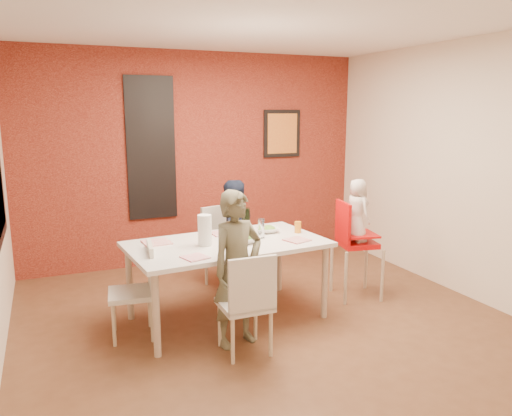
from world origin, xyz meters
name	(u,v)px	position (x,y,z in m)	size (l,w,h in m)	color
ground	(268,323)	(0.00, 0.00, 0.00)	(4.50, 4.50, 0.00)	brown
ceiling	(270,21)	(0.00, 0.00, 2.70)	(4.50, 4.50, 0.02)	white
wall_back	(197,158)	(0.00, 2.25, 1.35)	(4.50, 0.02, 2.70)	beige
wall_front	(463,242)	(0.00, -2.25, 1.35)	(4.50, 0.02, 2.70)	beige
wall_right	(461,169)	(2.25, 0.00, 1.35)	(0.02, 4.50, 2.70)	beige
brick_accent_wall	(198,159)	(0.00, 2.23, 1.35)	(4.50, 0.02, 2.70)	maroon
glassblock_strip	(151,148)	(-0.60, 2.21, 1.50)	(0.55, 0.03, 1.70)	silver
glassblock_surround	(151,148)	(-0.60, 2.21, 1.50)	(0.60, 0.03, 1.76)	black
art_print_frame	(282,134)	(1.20, 2.21, 1.65)	(0.54, 0.03, 0.64)	black
art_print_canvas	(282,134)	(1.20, 2.19, 1.65)	(0.44, 0.01, 0.54)	orange
dining_table	(227,249)	(-0.31, 0.26, 0.69)	(1.90, 1.17, 0.76)	white
chair_near	(248,299)	(-0.41, -0.50, 0.48)	(0.40, 0.40, 0.86)	beige
chair_far	(223,242)	(-0.03, 1.18, 0.50)	(0.51, 0.51, 0.90)	beige
chair_left	(140,285)	(-1.14, 0.21, 0.47)	(0.43, 0.43, 0.84)	beige
high_chair	(353,240)	(1.10, 0.27, 0.62)	(0.51, 0.51, 1.04)	red
child_near	(237,269)	(-0.41, -0.27, 0.67)	(0.49, 0.32, 1.33)	brown
child_far	(232,236)	(-0.01, 0.95, 0.62)	(0.60, 0.47, 1.24)	black
toddler	(357,210)	(1.13, 0.26, 0.94)	(0.32, 0.21, 0.66)	beige
plate_near_left	(195,257)	(-0.73, -0.11, 0.76)	(0.19, 0.19, 0.01)	white
plate_far_mid	(222,233)	(-0.25, 0.58, 0.76)	(0.21, 0.21, 0.01)	white
plate_near_right	(297,240)	(0.32, 0.05, 0.76)	(0.20, 0.20, 0.01)	silver
plate_far_left	(157,242)	(-0.93, 0.49, 0.76)	(0.24, 0.24, 0.01)	white
salad_bowl_a	(246,239)	(-0.15, 0.18, 0.79)	(0.24, 0.24, 0.06)	white
salad_bowl_b	(268,230)	(0.20, 0.46, 0.78)	(0.21, 0.21, 0.05)	white
wine_bottle	(246,223)	(-0.09, 0.33, 0.90)	(0.08, 0.08, 0.30)	black
wine_glass_a	(237,238)	(-0.32, -0.02, 0.86)	(0.07, 0.07, 0.21)	silver
wine_glass_b	(261,228)	(0.05, 0.28, 0.85)	(0.07, 0.07, 0.19)	white
paper_towel_roll	(205,230)	(-0.54, 0.23, 0.90)	(0.13, 0.13, 0.28)	white
condiment_red	(237,236)	(-0.23, 0.21, 0.82)	(0.03, 0.03, 0.12)	red
condiment_green	(243,233)	(-0.15, 0.27, 0.82)	(0.03, 0.03, 0.13)	#327125
condiment_brown	(241,234)	(-0.17, 0.26, 0.82)	(0.03, 0.03, 0.12)	brown
sippy_cup	(298,227)	(0.47, 0.32, 0.81)	(0.07, 0.07, 0.11)	orange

